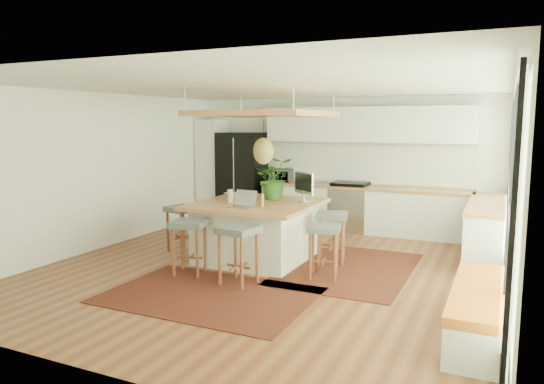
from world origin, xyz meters
The scene contains 34 objects.
floor centered at (0.00, 0.00, 0.00)m, with size 7.00×7.00×0.00m, color brown.
ceiling centered at (0.00, 0.00, 2.70)m, with size 7.00×7.00×0.00m, color white.
wall_back centered at (0.00, 3.50, 1.35)m, with size 6.50×6.50×0.00m, color white.
wall_front centered at (0.00, -3.50, 1.35)m, with size 6.50×6.50×0.00m, color white.
wall_left centered at (-3.25, 0.00, 1.35)m, with size 7.00×7.00×0.00m, color white.
wall_right centered at (3.25, 0.00, 1.35)m, with size 7.00×7.00×0.00m, color white.
window_wall centered at (3.22, 0.00, 1.40)m, with size 0.10×6.20×2.60m, color black, non-canonical shape.
pantry centered at (-2.95, 3.18, 1.12)m, with size 0.55×0.60×2.25m, color white.
back_counter_base centered at (0.55, 3.18, 0.44)m, with size 4.20×0.60×0.88m, color white.
back_counter_top centered at (0.55, 3.18, 0.90)m, with size 4.24×0.64×0.05m, color #AA663C.
backsplash centered at (0.55, 3.48, 1.35)m, with size 4.20×0.02×0.80m, color white.
upper_cabinets centered at (0.55, 3.32, 2.15)m, with size 4.20×0.34×0.70m, color white.
range centered at (0.30, 3.18, 0.50)m, with size 0.76×0.62×1.00m, color #A5A5AA, non-canonical shape.
right_counter_base centered at (2.93, 2.00, 0.44)m, with size 0.60×2.50×0.88m, color white.
right_counter_top centered at (2.93, 2.00, 0.90)m, with size 0.64×2.54×0.05m, color #AA663C.
window_bench centered at (2.95, -1.20, 0.25)m, with size 0.52×2.00×0.50m, color white, non-canonical shape.
ceiling_panel centered at (-0.30, 0.40, 2.05)m, with size 1.86×1.86×0.80m, color #AA663C, non-canonical shape.
rug_near centered at (-0.22, -1.37, 0.01)m, with size 2.60×1.80×0.01m, color black.
rug_right centered at (1.06, 0.53, 0.01)m, with size 1.80×2.60×0.01m, color black.
fridge centered at (-2.17, 3.20, 0.93)m, with size 0.98×0.77×1.97m, color black, non-canonical shape.
island centered at (-0.43, 0.42, 0.47)m, with size 1.85×1.85×0.93m, color #AA663C, non-canonical shape.
stool_near_left centered at (-0.96, -0.70, 0.35)m, with size 0.47×0.47×0.79m, color #4E5557, non-canonical shape.
stool_near_right centered at (-0.09, -0.81, 0.35)m, with size 0.47×0.47×0.80m, color #4E5557, non-canonical shape.
stool_right_front centered at (0.86, -0.05, 0.35)m, with size 0.45×0.45×0.76m, color #4E5557, non-canonical shape.
stool_right_back centered at (0.71, 0.74, 0.35)m, with size 0.47×0.47×0.79m, color #4E5557, non-canonical shape.
stool_left_side centered at (-1.83, 0.37, 0.35)m, with size 0.46×0.46×0.78m, color #4E5557, non-canonical shape.
laptop centered at (-0.42, -0.11, 1.05)m, with size 0.36×0.38×0.27m, color #A5A5AA, non-canonical shape.
monitor centered at (0.20, 0.84, 1.19)m, with size 0.52×0.18×0.48m, color #A5A5AA, non-canonical shape.
microwave centered at (-1.25, 3.20, 1.09)m, with size 0.49×0.27×0.33m, color #A5A5AA.
island_plant centered at (-0.33, 0.87, 1.20)m, with size 0.62×0.69×0.54m, color #1E4C19.
island_bowl centered at (-1.13, 0.85, 0.96)m, with size 0.24×0.24×0.06m, color silver.
island_bottle_0 centered at (-0.98, 0.52, 1.03)m, with size 0.07×0.07×0.19m, color #33C3CC.
island_bottle_1 centered at (-0.83, 0.27, 1.03)m, with size 0.07×0.07×0.19m, color silver.
island_bottle_2 centered at (-0.18, 0.12, 1.03)m, with size 0.07×0.07×0.19m, color #A97438.
Camera 1 is at (3.12, -6.63, 2.19)m, focal length 33.26 mm.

